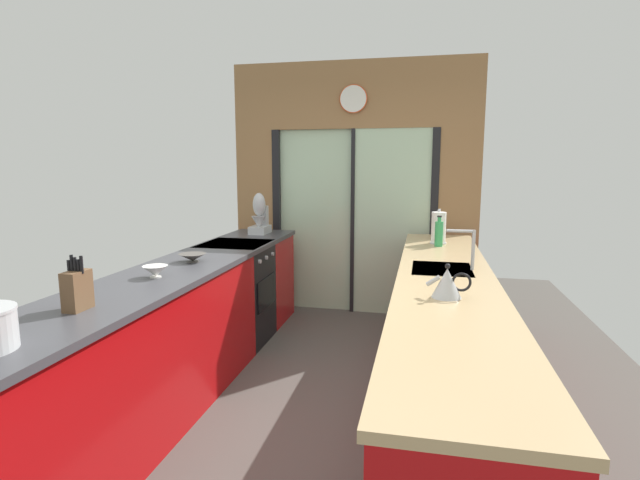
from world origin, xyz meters
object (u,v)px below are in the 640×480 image
(stand_mixer, at_px, (260,218))
(soap_bottle, at_px, (439,233))
(kettle, at_px, (447,283))
(paper_towel_roll, at_px, (439,228))
(oven_range, at_px, (236,293))
(mixing_bowl_near, at_px, (155,271))
(mixing_bowl_far, at_px, (193,257))
(knife_block, at_px, (77,289))

(stand_mixer, xyz_separation_m, soap_bottle, (1.78, -0.41, -0.05))
(stand_mixer, xyz_separation_m, kettle, (1.78, -2.08, -0.08))
(stand_mixer, height_order, soap_bottle, stand_mixer)
(stand_mixer, distance_m, paper_towel_roll, 1.80)
(oven_range, height_order, soap_bottle, soap_bottle)
(kettle, bearing_deg, mixing_bowl_near, 177.29)
(stand_mixer, xyz_separation_m, paper_towel_roll, (1.78, -0.26, -0.02))
(paper_towel_roll, bearing_deg, mixing_bowl_far, -145.32)
(knife_block, xyz_separation_m, kettle, (1.78, 0.62, -0.02))
(mixing_bowl_near, relative_size, knife_block, 0.57)
(kettle, relative_size, soap_bottle, 0.89)
(knife_block, bearing_deg, soap_bottle, 52.08)
(oven_range, xyz_separation_m, mixing_bowl_near, (0.02, -1.36, 0.51))
(oven_range, bearing_deg, knife_block, -89.49)
(oven_range, distance_m, soap_bottle, 1.90)
(knife_block, bearing_deg, mixing_bowl_near, 90.00)
(mixing_bowl_near, height_order, stand_mixer, stand_mixer)
(stand_mixer, bearing_deg, mixing_bowl_near, -90.00)
(mixing_bowl_near, distance_m, knife_block, 0.70)
(knife_block, distance_m, kettle, 1.89)
(paper_towel_roll, bearing_deg, soap_bottle, -90.00)
(oven_range, height_order, paper_towel_roll, paper_towel_roll)
(kettle, bearing_deg, stand_mixer, 130.60)
(kettle, bearing_deg, soap_bottle, 90.06)
(oven_range, xyz_separation_m, kettle, (1.80, -1.44, 0.55))
(mixing_bowl_near, xyz_separation_m, kettle, (1.78, -0.08, 0.04))
(mixing_bowl_near, bearing_deg, knife_block, -90.00)
(oven_range, bearing_deg, mixing_bowl_near, -89.22)
(mixing_bowl_far, bearing_deg, kettle, -18.26)
(paper_towel_roll, bearing_deg, kettle, -89.94)
(oven_range, xyz_separation_m, soap_bottle, (1.80, 0.22, 0.58))
(mixing_bowl_far, xyz_separation_m, kettle, (1.78, -0.59, 0.05))
(oven_range, height_order, knife_block, knife_block)
(oven_range, distance_m, knife_block, 2.14)
(mixing_bowl_near, relative_size, stand_mixer, 0.38)
(mixing_bowl_near, height_order, kettle, kettle)
(mixing_bowl_far, xyz_separation_m, stand_mixer, (0.00, 1.49, 0.13))
(soap_bottle, bearing_deg, mixing_bowl_far, -148.75)
(stand_mixer, height_order, paper_towel_roll, stand_mixer)
(knife_block, bearing_deg, kettle, 19.09)
(mixing_bowl_far, bearing_deg, paper_towel_roll, 34.68)
(knife_block, distance_m, paper_towel_roll, 3.02)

